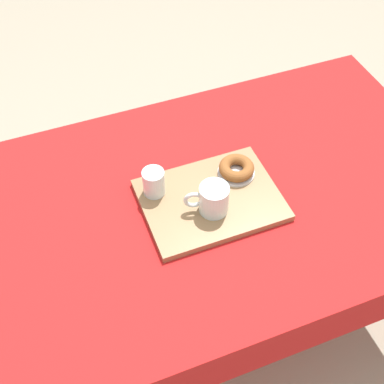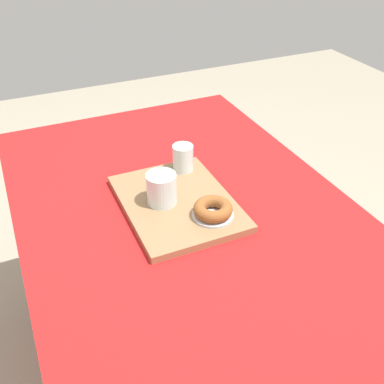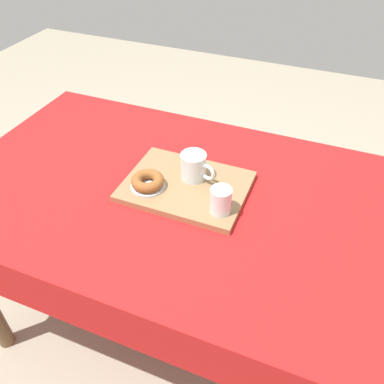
# 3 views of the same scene
# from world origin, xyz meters

# --- Properties ---
(ground_plane) EXTENTS (6.00, 6.00, 0.00)m
(ground_plane) POSITION_xyz_m (0.00, 0.00, 0.00)
(ground_plane) COLOR gray
(dining_table) EXTENTS (1.44, 0.91, 0.78)m
(dining_table) POSITION_xyz_m (0.00, 0.00, 0.68)
(dining_table) COLOR red
(dining_table) RESTS_ON ground
(serving_tray) EXTENTS (0.39, 0.29, 0.02)m
(serving_tray) POSITION_xyz_m (-0.06, -0.02, 0.79)
(serving_tray) COLOR olive
(serving_tray) RESTS_ON dining_table
(tea_mug_left) EXTENTS (0.12, 0.08, 0.09)m
(tea_mug_left) POSITION_xyz_m (-0.07, -0.06, 0.84)
(tea_mug_left) COLOR silver
(tea_mug_left) RESTS_ON serving_tray
(water_glass_near) EXTENTS (0.06, 0.06, 0.08)m
(water_glass_near) POSITION_xyz_m (-0.20, 0.06, 0.84)
(water_glass_near) COLOR silver
(water_glass_near) RESTS_ON serving_tray
(donut_plate_left) EXTENTS (0.11, 0.11, 0.01)m
(donut_plate_left) POSITION_xyz_m (0.05, 0.04, 0.80)
(donut_plate_left) COLOR silver
(donut_plate_left) RESTS_ON serving_tray
(sugar_donut_left) EXTENTS (0.10, 0.10, 0.03)m
(sugar_donut_left) POSITION_xyz_m (0.05, 0.04, 0.82)
(sugar_donut_left) COLOR brown
(sugar_donut_left) RESTS_ON donut_plate_left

